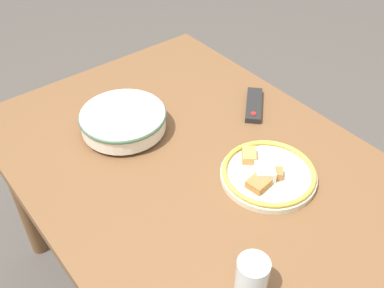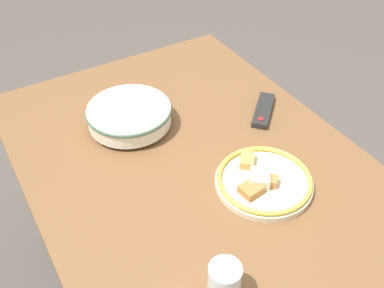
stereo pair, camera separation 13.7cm
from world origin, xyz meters
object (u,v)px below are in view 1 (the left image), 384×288
at_px(food_plate, 268,174).
at_px(tv_remote, 254,105).
at_px(drinking_glass, 252,276).
at_px(noodle_bowl, 123,120).

bearing_deg(food_plate, tv_remote, 142.14).
distance_m(food_plate, tv_remote, 0.35).
relative_size(food_plate, tv_remote, 1.63).
bearing_deg(food_plate, drinking_glass, -51.57).
height_order(food_plate, drinking_glass, drinking_glass).
xyz_separation_m(tv_remote, drinking_glass, (0.50, -0.50, 0.04)).
bearing_deg(tv_remote, drinking_glass, 91.60).
height_order(noodle_bowl, tv_remote, noodle_bowl).
bearing_deg(tv_remote, food_plate, 98.65).
bearing_deg(drinking_glass, tv_remote, 135.08).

